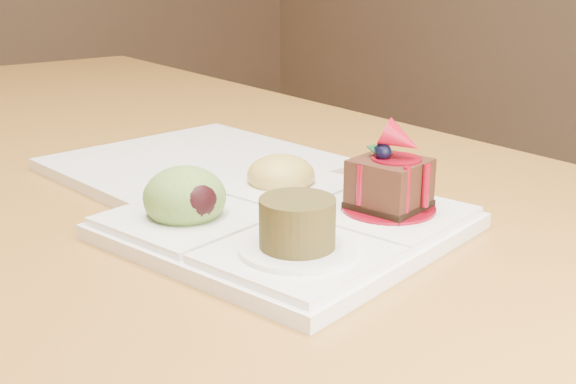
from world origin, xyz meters
TOP-DOWN VIEW (x-y plane):
  - dining_table at (0.00, 0.00)m, footprint 1.00×1.80m
  - sampler_plate at (0.13, -0.22)m, footprint 0.28×0.28m
  - second_plate at (0.16, -0.02)m, footprint 0.27×0.27m

SIDE VIEW (x-z plane):
  - dining_table at x=0.00m, z-range 0.31..1.06m
  - second_plate at x=0.16m, z-range 0.75..0.76m
  - sampler_plate at x=0.13m, z-range 0.72..0.82m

